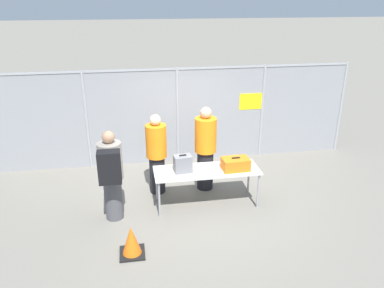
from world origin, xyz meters
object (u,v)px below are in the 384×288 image
at_px(security_worker_near, 205,148).
at_px(utility_trailer, 240,125).
at_px(suitcase_grey, 183,164).
at_px(traveler_hooded, 111,173).
at_px(security_worker_far, 157,153).
at_px(suitcase_orange, 236,164).
at_px(inspection_table, 207,172).
at_px(traffic_cone, 132,242).

height_order(security_worker_near, utility_trailer, security_worker_near).
xyz_separation_m(suitcase_grey, utility_trailer, (2.16, 3.45, -0.52)).
distance_m(traveler_hooded, security_worker_far, 1.27).
distance_m(suitcase_grey, suitcase_orange, 1.01).
bearing_deg(utility_trailer, suitcase_orange, -108.16).
relative_size(suitcase_grey, traveler_hooded, 0.21).
bearing_deg(inspection_table, traveler_hooded, -172.01).
relative_size(inspection_table, suitcase_grey, 5.75).
distance_m(security_worker_near, utility_trailer, 3.26).
xyz_separation_m(inspection_table, suitcase_grey, (-0.46, 0.01, 0.22)).
xyz_separation_m(utility_trailer, traffic_cone, (-3.18, -4.77, -0.16)).
bearing_deg(traveler_hooded, utility_trailer, 51.11).
distance_m(inspection_table, traffic_cone, 2.03).
bearing_deg(traffic_cone, suitcase_grey, 52.30).
distance_m(suitcase_grey, security_worker_near, 0.87).
distance_m(security_worker_far, traffic_cone, 2.16).
xyz_separation_m(inspection_table, traveler_hooded, (-1.77, -0.25, 0.25)).
height_order(suitcase_grey, traffic_cone, suitcase_grey).
bearing_deg(suitcase_orange, traffic_cone, -148.44).
bearing_deg(suitcase_orange, inspection_table, 172.53).
height_order(suitcase_orange, traffic_cone, suitcase_orange).
height_order(security_worker_near, security_worker_far, security_worker_near).
height_order(security_worker_far, traffic_cone, security_worker_far).
bearing_deg(security_worker_far, traffic_cone, 57.65).
distance_m(inspection_table, security_worker_far, 1.14).
xyz_separation_m(traveler_hooded, traffic_cone, (0.29, -1.06, -0.71)).
bearing_deg(traffic_cone, utility_trailer, 56.32).
distance_m(suitcase_orange, traveler_hooded, 2.32).
height_order(inspection_table, suitcase_grey, suitcase_grey).
bearing_deg(suitcase_grey, security_worker_far, 123.56).
distance_m(inspection_table, security_worker_near, 0.71).
xyz_separation_m(suitcase_orange, traffic_cone, (-2.02, -1.24, -0.63)).
distance_m(suitcase_grey, security_worker_far, 0.80).
relative_size(suitcase_orange, security_worker_far, 0.31).
xyz_separation_m(inspection_table, traffic_cone, (-1.48, -1.31, -0.46)).
bearing_deg(security_worker_near, traveler_hooded, 43.28).
bearing_deg(security_worker_near, utility_trailer, -102.26).
distance_m(security_worker_near, security_worker_far, 1.01).
distance_m(traveler_hooded, utility_trailer, 5.11).
height_order(security_worker_far, utility_trailer, security_worker_far).
relative_size(suitcase_grey, traffic_cone, 0.70).
bearing_deg(utility_trailer, inspection_table, -116.17).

